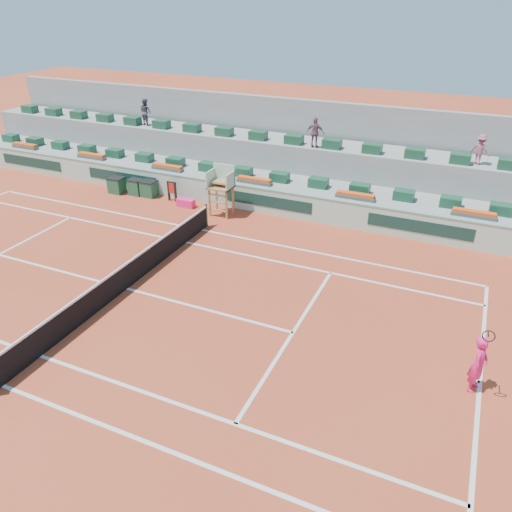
{
  "coord_description": "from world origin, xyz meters",
  "views": [
    {
      "loc": [
        10.53,
        -12.08,
        9.54
      ],
      "look_at": [
        4.0,
        2.5,
        1.0
      ],
      "focal_mm": 35.0,
      "sensor_mm": 36.0,
      "label": 1
    }
  ],
  "objects_px": {
    "player_bag": "(186,203)",
    "drink_cooler_a": "(149,189)",
    "umpire_chair": "(222,183)",
    "tennis_player": "(479,364)"
  },
  "relations": [
    {
      "from": "player_bag",
      "to": "drink_cooler_a",
      "type": "xyz_separation_m",
      "value": [
        -2.48,
        0.45,
        0.22
      ]
    },
    {
      "from": "umpire_chair",
      "to": "drink_cooler_a",
      "type": "height_order",
      "value": "umpire_chair"
    },
    {
      "from": "drink_cooler_a",
      "to": "umpire_chair",
      "type": "bearing_deg",
      "value": -6.33
    },
    {
      "from": "umpire_chair",
      "to": "tennis_player",
      "type": "relative_size",
      "value": 1.05
    },
    {
      "from": "player_bag",
      "to": "tennis_player",
      "type": "relative_size",
      "value": 0.39
    },
    {
      "from": "drink_cooler_a",
      "to": "tennis_player",
      "type": "relative_size",
      "value": 0.37
    },
    {
      "from": "umpire_chair",
      "to": "player_bag",
      "type": "bearing_deg",
      "value": 178.28
    },
    {
      "from": "player_bag",
      "to": "umpire_chair",
      "type": "bearing_deg",
      "value": -1.72
    },
    {
      "from": "player_bag",
      "to": "tennis_player",
      "type": "xyz_separation_m",
      "value": [
        13.8,
        -7.91,
        0.66
      ]
    },
    {
      "from": "umpire_chair",
      "to": "tennis_player",
      "type": "xyz_separation_m",
      "value": [
        11.7,
        -7.85,
        -0.69
      ]
    }
  ]
}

